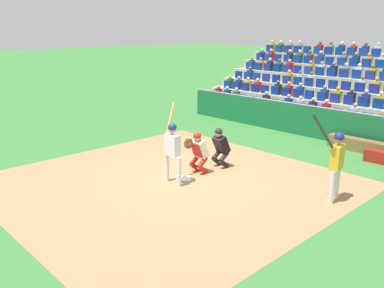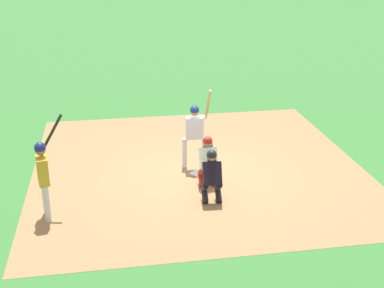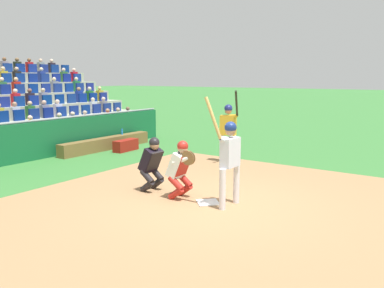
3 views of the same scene
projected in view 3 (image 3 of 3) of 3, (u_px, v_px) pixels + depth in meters
ground_plane at (208, 203)px, 8.30m from camera, size 160.00×160.00×0.00m
infield_dirt_patch at (229, 207)px, 8.02m from camera, size 8.77×8.80×0.01m
home_plate_marker at (208, 202)px, 8.30m from camera, size 0.62×0.62×0.02m
batter_at_plate at (229, 154)px, 7.92m from camera, size 0.71×0.52×2.23m
catcher_crouching at (181, 166)px, 8.49m from camera, size 0.46×0.71×1.29m
home_plate_umpire at (152, 161)px, 9.06m from camera, size 0.48×0.49×1.28m
dugout_wall at (17, 143)px, 12.09m from camera, size 12.81×0.24×1.27m
dugout_bench at (107, 143)px, 14.38m from camera, size 4.02×0.40×0.44m
water_bottle_on_bench at (122, 132)px, 15.07m from camera, size 0.07×0.07×0.22m
equipment_duffel_bag at (126, 145)px, 14.09m from camera, size 1.02×0.42×0.40m
on_deck_batter at (228, 126)px, 12.08m from camera, size 0.64×0.80×2.22m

